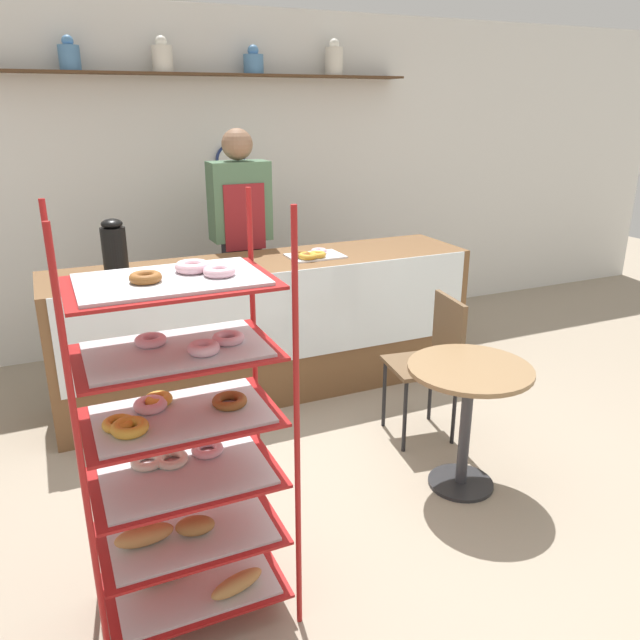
{
  "coord_description": "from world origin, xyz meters",
  "views": [
    {
      "loc": [
        -1.37,
        -2.55,
        1.98
      ],
      "look_at": [
        0.0,
        0.49,
        0.82
      ],
      "focal_mm": 35.0,
      "sensor_mm": 36.0,
      "label": 1
    }
  ],
  "objects": [
    {
      "name": "ground_plane",
      "position": [
        0.0,
        0.0,
        0.0
      ],
      "size": [
        14.0,
        14.0,
        0.0
      ],
      "primitive_type": "plane",
      "color": "gray"
    },
    {
      "name": "back_wall",
      "position": [
        0.0,
        2.65,
        1.37
      ],
      "size": [
        10.0,
        0.3,
        2.7
      ],
      "color": "white",
      "rests_on": "ground_plane"
    },
    {
      "name": "display_counter",
      "position": [
        0.0,
        1.38,
        0.48
      ],
      "size": [
        2.92,
        0.67,
        0.96
      ],
      "color": "brown",
      "rests_on": "ground_plane"
    },
    {
      "name": "pastry_rack",
      "position": [
        -1.0,
        -0.47,
        0.74
      ],
      "size": [
        0.75,
        0.48,
        1.68
      ],
      "color": "#A51919",
      "rests_on": "ground_plane"
    },
    {
      "name": "person_worker",
      "position": [
        -0.01,
        1.91,
        1.0
      ],
      "size": [
        0.44,
        0.23,
        1.81
      ],
      "color": "#282833",
      "rests_on": "ground_plane"
    },
    {
      "name": "cafe_table",
      "position": [
        0.54,
        -0.19,
        0.52
      ],
      "size": [
        0.64,
        0.64,
        0.7
      ],
      "color": "#262628",
      "rests_on": "ground_plane"
    },
    {
      "name": "cafe_chair",
      "position": [
        0.7,
        0.36,
        0.55
      ],
      "size": [
        0.43,
        0.43,
        0.89
      ],
      "rotation": [
        0.0,
        0.0,
        4.58
      ],
      "color": "black",
      "rests_on": "ground_plane"
    },
    {
      "name": "coffee_carafe",
      "position": [
        -0.99,
        1.29,
        1.14
      ],
      "size": [
        0.15,
        0.15,
        0.37
      ],
      "color": "black",
      "rests_on": "display_counter"
    },
    {
      "name": "donut_tray_counter",
      "position": [
        0.32,
        1.32,
        0.98
      ],
      "size": [
        0.38,
        0.27,
        0.05
      ],
      "color": "silver",
      "rests_on": "display_counter"
    }
  ]
}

